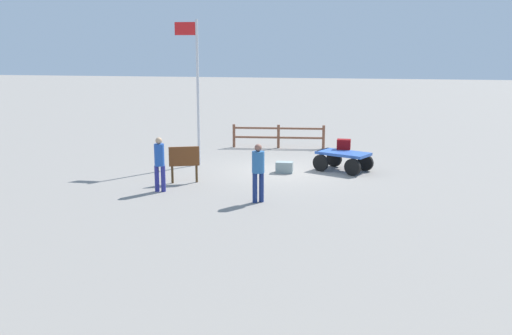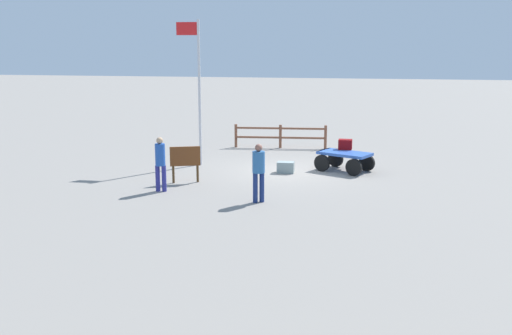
{
  "view_description": "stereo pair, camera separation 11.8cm",
  "coord_description": "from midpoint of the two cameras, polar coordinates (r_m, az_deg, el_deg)",
  "views": [
    {
      "loc": [
        -2.72,
        20.69,
        4.48
      ],
      "look_at": [
        -0.01,
        6.0,
        1.35
      ],
      "focal_mm": 41.35,
      "sensor_mm": 36.0,
      "label": 1
    },
    {
      "loc": [
        -2.84,
        20.67,
        4.48
      ],
      "look_at": [
        -0.01,
        6.0,
        1.35
      ],
      "focal_mm": 41.35,
      "sensor_mm": 36.0,
      "label": 2
    }
  ],
  "objects": [
    {
      "name": "luggage_cart",
      "position": [
        21.4,
        8.23,
        0.92
      ],
      "size": [
        2.17,
        1.82,
        0.7
      ],
      "color": "#305AB4",
      "rests_on": "ground"
    },
    {
      "name": "ground_plane",
      "position": [
        21.34,
        2.74,
        -0.31
      ],
      "size": [
        120.0,
        120.0,
        0.0
      ],
      "primitive_type": "plane",
      "color": "gray"
    },
    {
      "name": "signboard",
      "position": [
        19.46,
        -7.14,
        0.8
      ],
      "size": [
        0.95,
        0.4,
        1.2
      ],
      "color": "#4C3319",
      "rests_on": "ground"
    },
    {
      "name": "wooden_fence",
      "position": [
        25.94,
        2.06,
        3.2
      ],
      "size": [
        4.05,
        0.48,
        1.03
      ],
      "color": "brown",
      "rests_on": "ground"
    },
    {
      "name": "worker_lead",
      "position": [
        16.85,
        0.01,
        -0.06
      ],
      "size": [
        0.49,
        0.49,
        1.71
      ],
      "color": "navy",
      "rests_on": "ground"
    },
    {
      "name": "suitcase_grey",
      "position": [
        21.89,
        8.33,
        2.24
      ],
      "size": [
        0.5,
        0.37,
        0.37
      ],
      "color": "maroon",
      "rests_on": "luggage_cart"
    },
    {
      "name": "flagpole",
      "position": [
        22.12,
        -6.0,
        8.15
      ],
      "size": [
        0.88,
        0.1,
        5.38
      ],
      "color": "silver",
      "rests_on": "ground"
    },
    {
      "name": "suitcase_navy",
      "position": [
        20.96,
        2.6,
        0.02
      ],
      "size": [
        0.61,
        0.39,
        0.39
      ],
      "color": "gray",
      "rests_on": "ground"
    },
    {
      "name": "worker_trailing",
      "position": [
        18.36,
        -9.5,
        0.62
      ],
      "size": [
        0.34,
        0.33,
        1.7
      ],
      "color": "navy",
      "rests_on": "ground"
    }
  ]
}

